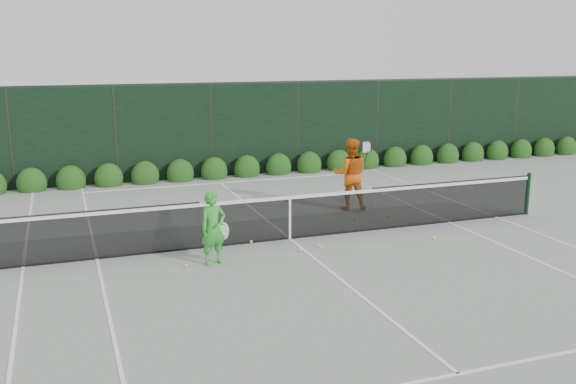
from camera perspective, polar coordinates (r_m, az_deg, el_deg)
name	(u,v)px	position (r m, az deg, el deg)	size (l,w,h in m)	color
ground	(290,239)	(14.23, 0.16, -4.20)	(80.00, 80.00, 0.00)	gray
tennis_net	(289,216)	(14.07, 0.07, -2.14)	(12.90, 0.10, 1.07)	black
player_woman	(213,228)	(12.51, -6.65, -3.23)	(0.65, 0.47, 1.45)	green
player_man	(350,174)	(16.71, 5.57, 1.59)	(1.09, 0.97, 1.86)	#CE5C11
court_lines	(290,239)	(14.23, 0.16, -4.18)	(11.03, 23.83, 0.01)	white
windscreen_fence	(342,199)	(11.41, 4.82, -0.63)	(32.00, 21.07, 3.06)	black
hedge_row	(214,171)	(20.85, -6.58, 1.84)	(31.66, 0.65, 0.94)	#13370F
tennis_balls	(323,238)	(14.20, 3.17, -4.12)	(5.57, 2.10, 0.07)	yellow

